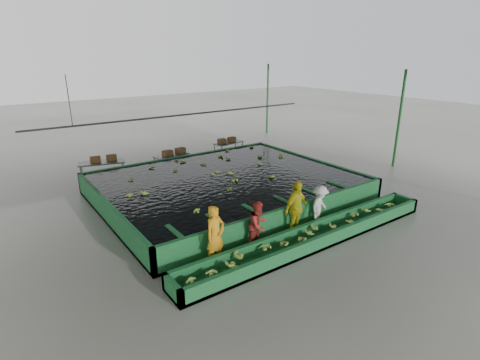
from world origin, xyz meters
TOP-DOWN VIEW (x-y plane):
  - ground at (0.00, 0.00)m, footprint 80.00×80.00m
  - shed_roof at (0.00, 0.00)m, footprint 20.00×22.00m
  - shed_posts at (0.00, 0.00)m, footprint 20.00×22.00m
  - flotation_tank at (0.00, 1.50)m, footprint 10.00×8.00m
  - tank_water at (0.00, 1.50)m, footprint 9.70×7.70m
  - sorting_trough at (0.00, -3.60)m, footprint 10.00×1.00m
  - cableway_rail at (0.00, 5.00)m, footprint 0.08×0.08m
  - rail_hanger_left at (-5.00, 5.00)m, footprint 0.04×0.04m
  - rail_hanger_right at (5.00, 5.00)m, footprint 0.04×0.04m
  - worker_a at (-3.19, -2.80)m, footprint 0.73×0.56m
  - worker_b at (-1.64, -2.80)m, footprint 0.90×0.79m
  - worker_c at (-0.09, -2.80)m, footprint 1.18×0.67m
  - worker_d at (1.05, -2.80)m, footprint 1.10×0.87m
  - packing_table_left at (-3.67, 6.54)m, footprint 2.21×1.36m
  - packing_table_mid at (-0.26, 6.22)m, footprint 1.91×1.05m
  - packing_table_right at (3.70, 6.86)m, footprint 1.89×0.96m
  - box_stack_left at (-3.55, 6.60)m, footprint 1.21×0.48m
  - box_stack_mid at (-0.13, 6.18)m, footprint 1.31×0.55m
  - box_stack_right at (3.61, 6.92)m, footprint 1.19×0.41m
  - floating_bananas at (0.00, 2.30)m, footprint 8.49×5.79m
  - trough_bananas at (0.00, -3.60)m, footprint 8.80×0.59m

SIDE VIEW (x-z plane):
  - ground at x=0.00m, z-range 0.00..0.00m
  - sorting_trough at x=0.00m, z-range 0.00..0.50m
  - trough_bananas at x=0.00m, z-range 0.34..0.46m
  - packing_table_right at x=3.70m, z-range 0.00..0.82m
  - packing_table_mid at x=-0.26m, z-range 0.00..0.82m
  - flotation_tank at x=0.00m, z-range 0.00..0.90m
  - packing_table_left at x=-3.67m, z-range 0.00..0.94m
  - worker_d at x=1.05m, z-range 0.00..1.49m
  - worker_b at x=-1.64m, z-range 0.00..1.57m
  - box_stack_right at x=3.61m, z-range 0.70..0.95m
  - box_stack_mid at x=-0.13m, z-range 0.68..0.96m
  - tank_water at x=0.00m, z-range 0.85..0.85m
  - floating_bananas at x=0.00m, z-range 0.79..0.91m
  - worker_a at x=-3.19m, z-range 0.00..1.78m
  - box_stack_left at x=-3.55m, z-range 0.81..1.07m
  - worker_c at x=-0.09m, z-range 0.00..1.89m
  - shed_posts at x=0.00m, z-range 0.00..5.00m
  - cableway_rail at x=0.00m, z-range -4.00..10.00m
  - rail_hanger_left at x=-5.00m, z-range 3.00..5.00m
  - rail_hanger_right at x=5.00m, z-range 3.00..5.00m
  - shed_roof at x=0.00m, z-range 4.98..5.02m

